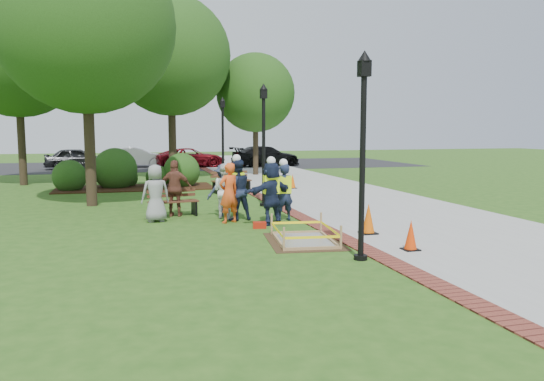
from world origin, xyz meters
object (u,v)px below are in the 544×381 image
object	(u,v)px
hivis_worker_b	(283,190)
hivis_worker_c	(237,188)
bench_near	(173,208)
lamp_near	(363,140)
cone_front	(411,236)
hivis_worker_a	(271,191)
wet_concrete_pad	(304,232)

from	to	relation	value
hivis_worker_b	hivis_worker_c	bearing A→B (deg)	160.44
bench_near	lamp_near	xyz separation A→B (m)	(3.26, -6.57, 2.22)
cone_front	lamp_near	world-z (taller)	lamp_near
bench_near	lamp_near	size ratio (longest dim) A/B	0.37
hivis_worker_a	hivis_worker_b	distance (m)	0.71
cone_front	hivis_worker_a	distance (m)	4.57
wet_concrete_pad	hivis_worker_c	xyz separation A→B (m)	(-0.94, 3.40, 0.73)
bench_near	cone_front	world-z (taller)	bench_near
lamp_near	hivis_worker_a	size ratio (longest dim) A/B	2.20
hivis_worker_a	hivis_worker_b	bearing A→B (deg)	43.82
hivis_worker_b	hivis_worker_c	xyz separation A→B (m)	(-1.30, 0.46, 0.05)
wet_concrete_pad	cone_front	world-z (taller)	cone_front
bench_near	hivis_worker_b	world-z (taller)	hivis_worker_b
bench_near	hivis_worker_c	world-z (taller)	hivis_worker_c
hivis_worker_c	cone_front	bearing A→B (deg)	-59.46
lamp_near	hivis_worker_c	world-z (taller)	lamp_near
wet_concrete_pad	hivis_worker_a	world-z (taller)	hivis_worker_a
hivis_worker_c	hivis_worker_b	bearing A→B (deg)	-19.56
lamp_near	cone_front	bearing A→B (deg)	17.35
bench_near	cone_front	bearing A→B (deg)	-52.65
wet_concrete_pad	hivis_worker_c	world-z (taller)	hivis_worker_c
hivis_worker_a	wet_concrete_pad	bearing A→B (deg)	-86.55
hivis_worker_a	hivis_worker_c	size ratio (longest dim) A/B	0.99
bench_near	hivis_worker_b	distance (m)	3.54
cone_front	lamp_near	bearing A→B (deg)	-162.65
lamp_near	hivis_worker_b	size ratio (longest dim) A/B	2.32
cone_front	hivis_worker_c	distance (m)	5.78
wet_concrete_pad	hivis_worker_c	bearing A→B (deg)	105.49
wet_concrete_pad	cone_front	xyz separation A→B (m)	(1.98, -1.55, 0.10)
cone_front	hivis_worker_a	size ratio (longest dim) A/B	0.36
hivis_worker_a	cone_front	bearing A→B (deg)	-62.00
bench_near	hivis_worker_c	size ratio (longest dim) A/B	0.81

